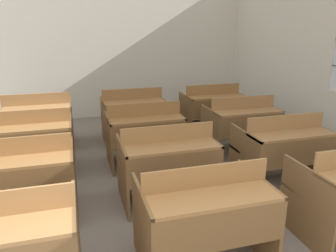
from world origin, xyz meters
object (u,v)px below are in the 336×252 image
at_px(bench_third_center, 145,132).
at_px(bench_front_left, 0,248).
at_px(bench_back_left, 39,120).
at_px(bench_back_center, 133,113).
at_px(bench_second_right, 282,148).
at_px(bench_third_right, 241,124).
at_px(bench_third_left, 32,142).
at_px(bench_second_center, 168,162).
at_px(bench_back_right, 212,107).
at_px(bench_second_left, 21,178).
at_px(wastepaper_bin, 243,111).
at_px(bench_front_center, 205,214).

bearing_deg(bench_third_center, bench_front_left, -123.85).
xyz_separation_m(bench_back_left, bench_back_center, (1.56, 0.00, 0.00)).
distance_m(bench_third_center, bench_back_left, 1.90).
xyz_separation_m(bench_second_right, bench_back_center, (-1.50, 2.24, 0.00)).
xyz_separation_m(bench_third_right, bench_back_left, (-3.08, 1.12, 0.00)).
xyz_separation_m(bench_second_right, bench_third_left, (-3.05, 1.13, 0.00)).
distance_m(bench_second_center, bench_back_right, 2.70).
bearing_deg(bench_front_left, bench_back_right, 47.84).
xyz_separation_m(bench_second_left, bench_back_center, (1.55, 2.22, 0.00)).
height_order(bench_second_right, bench_third_left, same).
height_order(bench_front_left, bench_second_center, same).
distance_m(bench_front_left, bench_second_right, 3.24).
bearing_deg(bench_back_right, bench_second_right, -90.18).
bearing_deg(wastepaper_bin, bench_second_left, -144.72).
relative_size(bench_second_right, bench_back_left, 1.00).
relative_size(bench_second_left, bench_third_right, 1.00).
bearing_deg(bench_third_left, bench_second_left, -89.49).
xyz_separation_m(bench_front_left, bench_third_right, (3.06, 2.24, 0.00)).
bearing_deg(bench_back_right, bench_back_center, 179.67).
bearing_deg(bench_third_right, bench_second_right, -91.20).
xyz_separation_m(bench_front_left, bench_back_left, (-0.02, 3.36, 0.00)).
xyz_separation_m(bench_third_left, bench_back_left, (-0.00, 1.10, 0.00)).
xyz_separation_m(bench_third_right, wastepaper_bin, (1.03, 1.80, -0.30)).
relative_size(bench_front_left, bench_second_left, 1.00).
height_order(bench_front_left, bench_third_right, same).
distance_m(bench_second_left, bench_back_right, 3.77).
height_order(bench_third_left, bench_back_left, same).
distance_m(bench_second_center, bench_back_left, 2.73).
xyz_separation_m(bench_front_center, bench_third_right, (1.53, 2.23, 0.00)).
relative_size(bench_second_center, bench_third_left, 1.00).
bearing_deg(bench_second_right, bench_second_center, -179.67).
bearing_deg(bench_back_left, wastepaper_bin, 9.40).
bearing_deg(bench_second_right, bench_third_right, 88.80).
relative_size(bench_second_right, wastepaper_bin, 3.00).
bearing_deg(bench_third_center, bench_second_right, -36.10).
distance_m(bench_second_right, bench_back_left, 3.79).
bearing_deg(bench_third_left, bench_second_center, -36.30).
height_order(bench_front_center, bench_third_left, same).
bearing_deg(bench_second_left, bench_back_center, 55.16).
relative_size(bench_front_center, bench_second_center, 1.00).
bearing_deg(bench_front_left, wastepaper_bin, 44.70).
distance_m(bench_second_left, wastepaper_bin, 5.03).
xyz_separation_m(bench_second_right, bench_back_right, (0.01, 2.23, 0.00)).
distance_m(bench_second_left, bench_third_left, 1.12).
height_order(bench_second_center, bench_back_right, same).
distance_m(bench_back_right, wastepaper_bin, 1.29).
relative_size(bench_back_left, bench_back_right, 1.00).
height_order(bench_second_left, bench_back_center, same).
relative_size(bench_back_left, bench_back_center, 1.00).
bearing_deg(bench_front_center, bench_second_center, 89.68).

